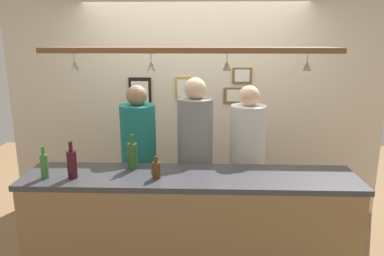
{
  "coord_description": "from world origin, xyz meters",
  "views": [
    {
      "loc": [
        0.11,
        -3.08,
        2.1
      ],
      "look_at": [
        0.0,
        0.1,
        1.31
      ],
      "focal_mm": 33.66,
      "sensor_mm": 36.0,
      "label": 1
    }
  ],
  "objects_px": {
    "bottle_champagne_green": "(133,155)",
    "picture_frame_lower_pair": "(237,95)",
    "person_left_teal_shirt": "(139,153)",
    "bottle_beer_brown_stubby": "(156,169)",
    "person_middle_grey_shirt": "(195,149)",
    "bottle_wine_dark_red": "(72,164)",
    "picture_frame_caricature": "(140,92)",
    "bottle_beer_green_import": "(44,166)",
    "picture_frame_upper_small": "(242,76)",
    "person_right_white_patterned_shirt": "(247,154)",
    "picture_frame_crest": "(183,88)"
  },
  "relations": [
    {
      "from": "bottle_champagne_green",
      "to": "picture_frame_lower_pair",
      "type": "bearing_deg",
      "value": 52.65
    },
    {
      "from": "person_left_teal_shirt",
      "to": "bottle_beer_brown_stubby",
      "type": "distance_m",
      "value": 0.73
    },
    {
      "from": "person_middle_grey_shirt",
      "to": "bottle_wine_dark_red",
      "type": "distance_m",
      "value": 1.18
    },
    {
      "from": "bottle_wine_dark_red",
      "to": "bottle_beer_brown_stubby",
      "type": "distance_m",
      "value": 0.66
    },
    {
      "from": "picture_frame_lower_pair",
      "to": "person_left_teal_shirt",
      "type": "bearing_deg",
      "value": -141.59
    },
    {
      "from": "person_middle_grey_shirt",
      "to": "picture_frame_caricature",
      "type": "distance_m",
      "value": 1.13
    },
    {
      "from": "person_middle_grey_shirt",
      "to": "bottle_beer_green_import",
      "type": "relative_size",
      "value": 6.75
    },
    {
      "from": "person_middle_grey_shirt",
      "to": "bottle_beer_brown_stubby",
      "type": "relative_size",
      "value": 9.76
    },
    {
      "from": "person_middle_grey_shirt",
      "to": "picture_frame_upper_small",
      "type": "relative_size",
      "value": 7.98
    },
    {
      "from": "person_left_teal_shirt",
      "to": "picture_frame_upper_small",
      "type": "height_order",
      "value": "picture_frame_upper_small"
    },
    {
      "from": "person_right_white_patterned_shirt",
      "to": "person_middle_grey_shirt",
      "type": "bearing_deg",
      "value": 180.0
    },
    {
      "from": "person_middle_grey_shirt",
      "to": "picture_frame_crest",
      "type": "relative_size",
      "value": 6.75
    },
    {
      "from": "bottle_champagne_green",
      "to": "person_middle_grey_shirt",
      "type": "bearing_deg",
      "value": 42.73
    },
    {
      "from": "person_right_white_patterned_shirt",
      "to": "bottle_champagne_green",
      "type": "xyz_separation_m",
      "value": [
        -1.02,
        -0.47,
        0.13
      ]
    },
    {
      "from": "picture_frame_lower_pair",
      "to": "picture_frame_crest",
      "type": "bearing_deg",
      "value": 180.0
    },
    {
      "from": "bottle_beer_green_import",
      "to": "picture_frame_caricature",
      "type": "height_order",
      "value": "picture_frame_caricature"
    },
    {
      "from": "bottle_wine_dark_red",
      "to": "picture_frame_crest",
      "type": "height_order",
      "value": "picture_frame_crest"
    },
    {
      "from": "person_middle_grey_shirt",
      "to": "picture_frame_upper_small",
      "type": "height_order",
      "value": "picture_frame_upper_small"
    },
    {
      "from": "person_right_white_patterned_shirt",
      "to": "picture_frame_lower_pair",
      "type": "height_order",
      "value": "person_right_white_patterned_shirt"
    },
    {
      "from": "picture_frame_crest",
      "to": "bottle_beer_brown_stubby",
      "type": "bearing_deg",
      "value": -94.98
    },
    {
      "from": "person_right_white_patterned_shirt",
      "to": "picture_frame_crest",
      "type": "xyz_separation_m",
      "value": [
        -0.66,
        0.8,
        0.53
      ]
    },
    {
      "from": "person_left_teal_shirt",
      "to": "picture_frame_upper_small",
      "type": "bearing_deg",
      "value": 36.91
    },
    {
      "from": "person_right_white_patterned_shirt",
      "to": "picture_frame_crest",
      "type": "bearing_deg",
      "value": 129.68
    },
    {
      "from": "bottle_wine_dark_red",
      "to": "bottle_beer_brown_stubby",
      "type": "height_order",
      "value": "bottle_wine_dark_red"
    },
    {
      "from": "bottle_beer_green_import",
      "to": "bottle_beer_brown_stubby",
      "type": "distance_m",
      "value": 0.88
    },
    {
      "from": "person_right_white_patterned_shirt",
      "to": "picture_frame_lower_pair",
      "type": "relative_size",
      "value": 5.61
    },
    {
      "from": "picture_frame_crest",
      "to": "picture_frame_upper_small",
      "type": "bearing_deg",
      "value": 0.0
    },
    {
      "from": "picture_frame_caricature",
      "to": "picture_frame_lower_pair",
      "type": "xyz_separation_m",
      "value": [
        1.12,
        0.0,
        -0.03
      ]
    },
    {
      "from": "person_left_teal_shirt",
      "to": "person_right_white_patterned_shirt",
      "type": "xyz_separation_m",
      "value": [
        1.05,
        0.0,
        0.0
      ]
    },
    {
      "from": "person_left_teal_shirt",
      "to": "picture_frame_lower_pair",
      "type": "height_order",
      "value": "person_left_teal_shirt"
    },
    {
      "from": "bottle_beer_brown_stubby",
      "to": "person_middle_grey_shirt",
      "type": "bearing_deg",
      "value": 66.98
    },
    {
      "from": "picture_frame_lower_pair",
      "to": "picture_frame_caricature",
      "type": "bearing_deg",
      "value": 180.0
    },
    {
      "from": "picture_frame_lower_pair",
      "to": "picture_frame_crest",
      "type": "relative_size",
      "value": 1.15
    },
    {
      "from": "person_right_white_patterned_shirt",
      "to": "bottle_champagne_green",
      "type": "height_order",
      "value": "person_right_white_patterned_shirt"
    },
    {
      "from": "bottle_champagne_green",
      "to": "picture_frame_upper_small",
      "type": "relative_size",
      "value": 1.36
    },
    {
      "from": "bottle_champagne_green",
      "to": "picture_frame_caricature",
      "type": "distance_m",
      "value": 1.33
    },
    {
      "from": "bottle_champagne_green",
      "to": "picture_frame_upper_small",
      "type": "distance_m",
      "value": 1.73
    },
    {
      "from": "bottle_champagne_green",
      "to": "bottle_wine_dark_red",
      "type": "relative_size",
      "value": 1.0
    },
    {
      "from": "person_left_teal_shirt",
      "to": "bottle_wine_dark_red",
      "type": "relative_size",
      "value": 5.61
    },
    {
      "from": "person_left_teal_shirt",
      "to": "bottle_beer_green_import",
      "type": "distance_m",
      "value": 0.95
    },
    {
      "from": "person_middle_grey_shirt",
      "to": "bottle_beer_green_import",
      "type": "distance_m",
      "value": 1.37
    },
    {
      "from": "person_left_teal_shirt",
      "to": "person_middle_grey_shirt",
      "type": "height_order",
      "value": "person_middle_grey_shirt"
    },
    {
      "from": "bottle_beer_brown_stubby",
      "to": "picture_frame_lower_pair",
      "type": "bearing_deg",
      "value": 63.2
    },
    {
      "from": "bottle_champagne_green",
      "to": "bottle_beer_brown_stubby",
      "type": "height_order",
      "value": "bottle_champagne_green"
    },
    {
      "from": "bottle_wine_dark_red",
      "to": "picture_frame_upper_small",
      "type": "relative_size",
      "value": 1.36
    },
    {
      "from": "bottle_beer_green_import",
      "to": "bottle_wine_dark_red",
      "type": "relative_size",
      "value": 0.87
    },
    {
      "from": "person_right_white_patterned_shirt",
      "to": "picture_frame_upper_small",
      "type": "distance_m",
      "value": 1.05
    },
    {
      "from": "picture_frame_caricature",
      "to": "picture_frame_crest",
      "type": "distance_m",
      "value": 0.51
    },
    {
      "from": "bottle_champagne_green",
      "to": "bottle_beer_brown_stubby",
      "type": "relative_size",
      "value": 1.67
    },
    {
      "from": "person_middle_grey_shirt",
      "to": "bottle_wine_dark_red",
      "type": "bearing_deg",
      "value": -143.61
    }
  ]
}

